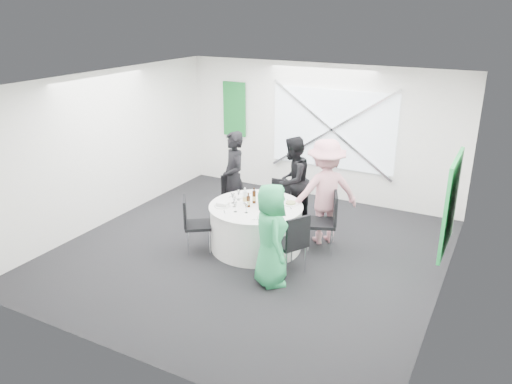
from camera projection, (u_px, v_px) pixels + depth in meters
The scene contains 50 objects.
floor at pixel (250, 252), 8.33m from camera, with size 6.00×6.00×0.00m, color black.
ceiling at pixel (250, 82), 7.35m from camera, with size 6.00×6.00×0.00m, color white.
wall_back at pixel (319, 132), 10.32m from camera, with size 6.00×6.00×0.00m, color white.
wall_front at pixel (117, 249), 5.36m from camera, with size 6.00×6.00×0.00m, color white.
wall_left at pixel (107, 148), 9.15m from camera, with size 6.00×6.00×0.00m, color white.
wall_right at pixel (451, 206), 6.52m from camera, with size 6.00×6.00×0.00m, color white.
window_panel at pixel (333, 129), 10.12m from camera, with size 2.60×0.03×1.60m, color silver.
window_brace_a at pixel (332, 130), 10.09m from camera, with size 0.05×0.05×3.16m, color silver.
window_brace_b at pixel (332, 130), 10.09m from camera, with size 0.05×0.05×3.16m, color silver.
green_banner at pixel (234, 109), 11.05m from camera, with size 0.55×0.04×1.20m, color #156D2B.
green_sign at pixel (451, 204), 7.12m from camera, with size 0.05×1.20×1.40m, color green.
banquet_table at pixel (256, 227), 8.36m from camera, with size 1.56×1.56×0.76m.
chair_back at pixel (279, 199), 9.21m from camera, with size 0.41×0.42×0.86m.
chair_back_left at pixel (233, 195), 9.40m from camera, with size 0.56×0.56×0.88m.
chair_back_right at pixel (327, 217), 8.17m from camera, with size 0.61×0.60×1.02m.
chair_front_right at pixel (293, 239), 7.47m from camera, with size 0.61×0.60×0.97m.
chair_front_left at pixel (192, 220), 8.18m from camera, with size 0.60×0.60×0.94m.
person_man_back_left at pixel (234, 178), 9.18m from camera, with size 0.64×0.42×1.75m, color black.
person_man_back at pixel (292, 181), 9.19m from camera, with size 0.81×0.44×1.66m, color black.
person_woman_pink at pixel (325, 192), 8.41m from camera, with size 1.18×0.55×1.82m, color pink.
person_woman_green at pixel (271, 235), 7.15m from camera, with size 0.75×0.49×1.54m, color #2BA05C.
plate_back at pixel (267, 193), 8.74m from camera, with size 0.28×0.28×0.01m.
plate_back_left at pixel (241, 196), 8.63m from camera, with size 0.27×0.27×0.01m.
plate_back_right at pixel (291, 203), 8.28m from camera, with size 0.26×0.26×0.04m.
plate_front_right at pixel (265, 217), 7.76m from camera, with size 0.25×0.25×0.04m.
plate_front_left at pixel (222, 206), 8.20m from camera, with size 0.26×0.26×0.01m.
napkin at pixel (223, 204), 8.19m from camera, with size 0.19×0.13×0.05m, color silver.
beer_bottle_a at pixel (254, 197), 8.30m from camera, with size 0.06×0.06×0.27m.
beer_bottle_b at pixel (261, 198), 8.28m from camera, with size 0.06×0.06×0.27m.
beer_bottle_c at pixel (261, 202), 8.10m from camera, with size 0.06×0.06×0.28m.
beer_bottle_d at pixel (248, 202), 8.15m from camera, with size 0.06×0.06×0.24m.
green_water_bottle at pixel (266, 200), 8.16m from camera, with size 0.08×0.08×0.29m.
clear_water_bottle at pixel (245, 197), 8.28m from camera, with size 0.08×0.08×0.28m.
wine_glass_a at pixel (266, 191), 8.50m from camera, with size 0.07×0.07×0.17m.
wine_glass_b at pixel (233, 196), 8.29m from camera, with size 0.07×0.07×0.17m.
wine_glass_c at pixel (234, 200), 8.14m from camera, with size 0.07×0.07×0.17m.
wine_glass_d at pixel (246, 205), 7.91m from camera, with size 0.07×0.07×0.17m.
wine_glass_e at pixel (235, 205), 7.94m from camera, with size 0.07×0.07×0.17m.
wine_glass_f at pixel (238, 193), 8.43m from camera, with size 0.07×0.07×0.17m.
wine_glass_g at pixel (273, 203), 8.01m from camera, with size 0.07×0.07×0.17m.
fork_a at pixel (221, 205), 8.26m from camera, with size 0.01×0.15×0.01m, color silver.
knife_a at pixel (224, 212), 7.97m from camera, with size 0.01×0.15×0.01m, color silver.
fork_b at pixel (281, 197), 8.58m from camera, with size 0.01×0.15×0.01m, color silver.
knife_b at pixel (261, 193), 8.76m from camera, with size 0.01×0.15×0.01m, color silver.
fork_c at pixel (291, 208), 8.13m from camera, with size 0.01×0.15×0.01m, color silver.
knife_c at pixel (288, 201), 8.41m from camera, with size 0.01×0.15×0.01m, color silver.
fork_d at pixel (257, 219), 7.69m from camera, with size 0.01×0.15×0.01m, color silver.
knife_d at pixel (277, 217), 7.78m from camera, with size 0.01×0.15×0.01m, color silver.
fork_e at pixel (251, 193), 8.76m from camera, with size 0.01×0.15×0.01m, color silver.
knife_e at pixel (233, 196), 8.61m from camera, with size 0.01×0.15×0.01m, color silver.
Camera 1 is at (3.57, -6.54, 3.86)m, focal length 35.00 mm.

